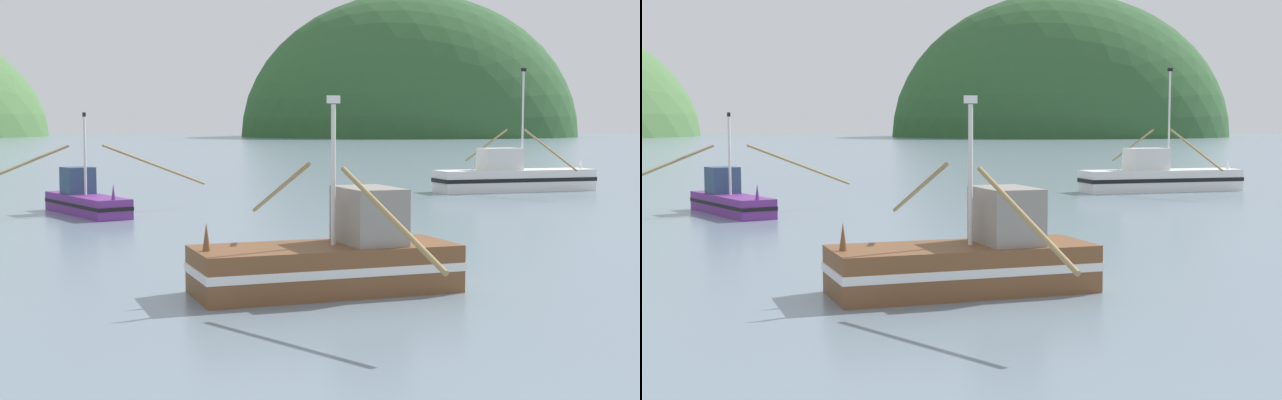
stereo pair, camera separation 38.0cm
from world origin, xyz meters
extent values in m
ellipsoid|color=#2D562D|center=(39.28, 246.61, 0.00)|extent=(92.75, 74.20, 78.61)
cube|color=brown|center=(0.87, 14.07, 0.61)|extent=(7.16, 4.35, 1.22)
cube|color=white|center=(0.87, 14.07, 0.67)|extent=(7.23, 4.39, 0.22)
cone|color=brown|center=(-2.09, 13.19, 1.57)|extent=(0.25, 0.25, 0.70)
cube|color=gray|center=(2.03, 14.41, 1.94)|extent=(1.92, 2.46, 1.45)
cylinder|color=silver|center=(1.08, 14.13, 3.01)|extent=(0.12, 0.12, 3.59)
cube|color=white|center=(1.08, 14.13, 4.93)|extent=(0.35, 0.13, 0.20)
cylinder|color=#997F4C|center=(1.99, 10.29, 2.38)|extent=(1.64, 5.18, 1.83)
cylinder|color=#997F4C|center=(-0.25, 17.85, 2.38)|extent=(1.64, 5.18, 1.83)
cube|color=#6B2D84|center=(-9.01, 34.46, 0.45)|extent=(5.04, 6.77, 0.91)
cube|color=black|center=(-9.01, 34.46, 0.50)|extent=(5.09, 6.84, 0.16)
cone|color=#6B2D84|center=(-7.33, 31.74, 1.26)|extent=(0.28, 0.28, 0.70)
cube|color=#334C6B|center=(-9.60, 35.43, 1.54)|extent=(1.85, 1.88, 1.27)
cylinder|color=silver|center=(-9.08, 34.57, 2.73)|extent=(0.12, 0.12, 3.65)
cube|color=black|center=(-9.08, 34.57, 4.68)|extent=(0.21, 0.32, 0.20)
cylinder|color=#997F4C|center=(-6.02, 36.30, 2.22)|extent=(4.66, 2.93, 2.14)
cylinder|color=#997F4C|center=(-11.99, 32.62, 2.22)|extent=(4.66, 2.93, 2.14)
cube|color=white|center=(14.91, 47.45, 0.67)|extent=(10.47, 4.62, 1.35)
cube|color=black|center=(14.91, 47.45, 0.74)|extent=(10.57, 4.67, 0.24)
cone|color=white|center=(19.48, 48.56, 1.70)|extent=(0.24, 0.24, 0.70)
cube|color=silver|center=(13.89, 47.20, 2.02)|extent=(2.78, 2.16, 1.35)
cylinder|color=silver|center=(15.38, 47.56, 4.38)|extent=(0.12, 0.12, 6.07)
cube|color=black|center=(15.38, 47.56, 7.54)|extent=(0.36, 0.11, 0.20)
cylinder|color=#997F4C|center=(13.96, 51.34, 2.74)|extent=(1.48, 5.64, 2.29)
cylinder|color=#997F4C|center=(15.85, 43.56, 2.74)|extent=(1.48, 5.64, 2.29)
camera|label=1|loc=(-0.65, -9.32, 4.39)|focal=51.97mm
camera|label=2|loc=(-0.28, -9.35, 4.39)|focal=51.97mm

